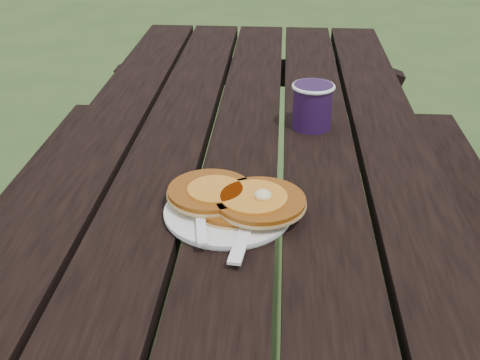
# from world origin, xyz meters

# --- Properties ---
(picnic_table) EXTENTS (1.36, 1.80, 0.75)m
(picnic_table) POSITION_xyz_m (0.00, 0.00, 0.37)
(picnic_table) COLOR black
(picnic_table) RESTS_ON ground
(plate) EXTENTS (0.26, 0.26, 0.01)m
(plate) POSITION_xyz_m (-0.01, -0.30, 0.76)
(plate) COLOR white
(plate) RESTS_ON picnic_table
(pancake_stack) EXTENTS (0.23, 0.17, 0.04)m
(pancake_stack) POSITION_xyz_m (0.01, -0.29, 0.77)
(pancake_stack) COLOR #8E4710
(pancake_stack) RESTS_ON plate
(knife) EXTENTS (0.04, 0.18, 0.00)m
(knife) POSITION_xyz_m (0.02, -0.36, 0.76)
(knife) COLOR white
(knife) RESTS_ON plate
(fork) EXTENTS (0.06, 0.16, 0.01)m
(fork) POSITION_xyz_m (-0.04, -0.36, 0.77)
(fork) COLOR white
(fork) RESTS_ON plate
(coffee_cup) EXTENTS (0.09, 0.09, 0.10)m
(coffee_cup) POSITION_xyz_m (0.14, 0.06, 0.80)
(coffee_cup) COLOR #240F36
(coffee_cup) RESTS_ON picnic_table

